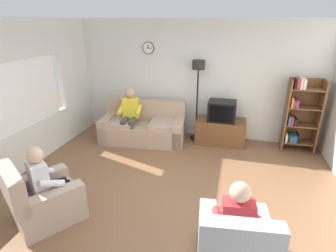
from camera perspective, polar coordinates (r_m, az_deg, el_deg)
name	(u,v)px	position (r m, az deg, el deg)	size (l,w,h in m)	color
ground_plane	(169,195)	(4.51, 0.20, -14.40)	(12.00, 12.00, 0.00)	brown
back_wall_assembly	(197,80)	(6.40, 6.17, 9.71)	(6.20, 0.17, 2.70)	silver
left_wall_assembly	(7,103)	(5.35, -30.97, 4.26)	(0.12, 5.80, 2.70)	silver
couch	(143,128)	(6.29, -5.27, -0.36)	(1.99, 1.09, 0.90)	tan
tv_stand	(220,131)	(6.26, 11.06, -1.11)	(1.10, 0.56, 0.56)	brown
tv	(222,111)	(6.07, 11.37, 3.17)	(0.60, 0.49, 0.44)	black
bookshelf	(299,114)	(6.29, 26.11, 2.22)	(0.68, 0.36, 1.58)	brown
floor_lamp	(198,78)	(6.07, 6.40, 10.02)	(0.28, 0.28, 1.85)	black
armchair_near_window	(44,201)	(4.28, -24.90, -14.21)	(1.16, 1.18, 0.90)	tan
armchair_near_bookshelf	(234,246)	(3.37, 13.82, -23.57)	(0.90, 0.97, 0.90)	#9EADBC
person_on_couch	(130,113)	(6.16, -8.15, 2.85)	(0.54, 0.57, 1.24)	yellow
person_in_left_armchair	(46,179)	(4.13, -24.40, -10.26)	(0.61, 0.64, 1.12)	silver
person_in_right_armchair	(236,218)	(3.23, 14.19, -18.47)	(0.55, 0.57, 1.12)	red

